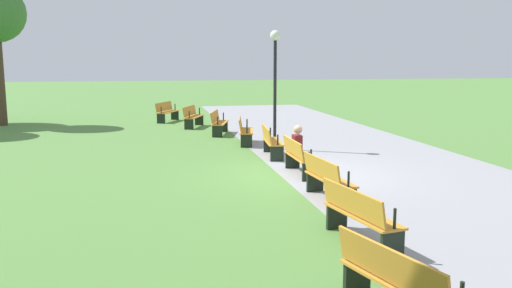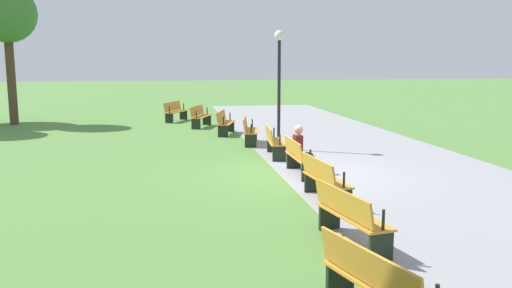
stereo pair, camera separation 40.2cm
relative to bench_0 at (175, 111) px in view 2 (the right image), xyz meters
name	(u,v)px [view 2 (the right image)]	position (x,y,z in m)	size (l,w,h in m)	color
ground_plane	(301,175)	(12.07, 2.88, -0.47)	(120.00, 120.00, 0.00)	#54843D
path_paving	(395,171)	(12.07, 5.35, -0.47)	(39.46, 6.00, 0.01)	#939399
bench_0	(175,111)	(0.00, 0.00, 0.00)	(1.69, 1.16, 0.89)	orange
bench_1	(200,116)	(2.29, 1.00, 0.00)	(1.71, 1.03, 0.89)	orange
bench_2	(225,122)	(4.66, 1.79, 0.00)	(1.72, 0.90, 0.89)	orange
bench_3	(249,130)	(7.10, 2.35, 0.00)	(1.71, 0.77, 0.89)	orange
bench_4	(274,141)	(9.58, 2.70, 0.00)	(1.69, 0.62, 0.89)	orange
bench_5	(299,156)	(12.07, 2.81, 0.00)	(1.65, 0.47, 0.89)	orange
bench_6	(324,179)	(14.57, 2.70, 0.00)	(1.69, 0.62, 0.89)	orange
bench_7	(350,215)	(17.05, 2.35, 0.00)	(1.71, 0.77, 0.89)	orange
bench_8	(377,284)	(19.49, 1.79, 0.00)	(1.72, 0.90, 0.89)	orange
person_seated	(301,147)	(11.79, 2.95, 0.17)	(0.32, 0.52, 1.20)	maroon
tree_1	(7,15)	(0.06, -7.00, 4.21)	(2.49, 2.49, 6.02)	#4C3828
lamp_post	(279,66)	(8.35, 3.11, 2.14)	(0.32, 0.32, 3.71)	black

